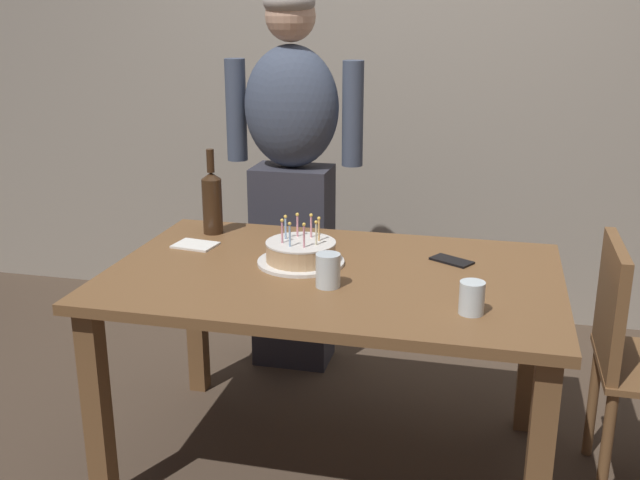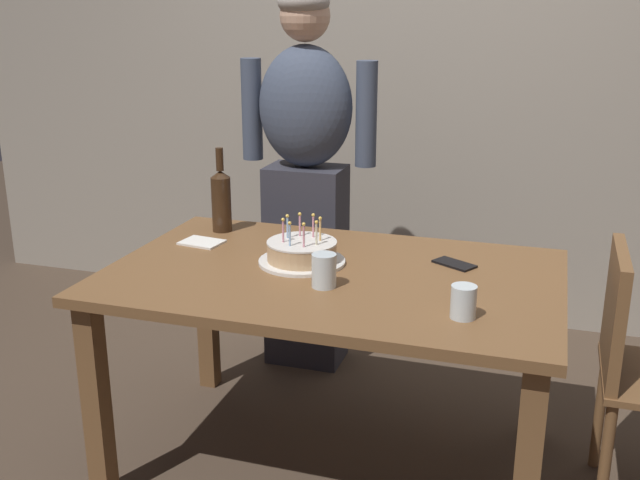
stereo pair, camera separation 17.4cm
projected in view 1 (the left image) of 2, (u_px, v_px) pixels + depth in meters
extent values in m
plane|color=#47382B|center=(332.00, 462.00, 2.70)|extent=(10.00, 10.00, 0.00)
cube|color=#9E9384|center=(400.00, 66.00, 3.75)|extent=(5.20, 0.10, 2.60)
cube|color=brown|center=(333.00, 276.00, 2.49)|extent=(1.50, 0.96, 0.03)
cube|color=brown|center=(97.00, 411.00, 2.37)|extent=(0.07, 0.07, 0.70)
cube|color=brown|center=(538.00, 470.00, 2.07)|extent=(0.07, 0.07, 0.70)
cube|color=brown|center=(197.00, 313.00, 3.13)|extent=(0.07, 0.07, 0.70)
cube|color=brown|center=(530.00, 345.00, 2.83)|extent=(0.07, 0.07, 0.70)
cylinder|color=white|center=(301.00, 262.00, 2.56)|extent=(0.30, 0.30, 0.01)
cylinder|color=tan|center=(301.00, 252.00, 2.54)|extent=(0.24, 0.24, 0.06)
cylinder|color=silver|center=(301.00, 243.00, 2.53)|extent=(0.24, 0.24, 0.01)
cylinder|color=#EAB266|center=(319.00, 230.00, 2.54)|extent=(0.01, 0.01, 0.07)
sphere|color=#F9C64C|center=(319.00, 218.00, 2.52)|extent=(0.01, 0.01, 0.01)
cylinder|color=pink|center=(311.00, 227.00, 2.57)|extent=(0.01, 0.01, 0.07)
sphere|color=#F9C64C|center=(311.00, 215.00, 2.56)|extent=(0.01, 0.01, 0.01)
cylinder|color=pink|center=(297.00, 226.00, 2.58)|extent=(0.01, 0.01, 0.07)
sphere|color=#F9C64C|center=(297.00, 214.00, 2.57)|extent=(0.01, 0.01, 0.01)
cylinder|color=#93B7DB|center=(286.00, 229.00, 2.56)|extent=(0.01, 0.01, 0.07)
sphere|color=#F9C64C|center=(285.00, 217.00, 2.54)|extent=(0.01, 0.01, 0.01)
cylinder|color=pink|center=(282.00, 233.00, 2.51)|extent=(0.01, 0.01, 0.07)
sphere|color=#F9C64C|center=(282.00, 220.00, 2.50)|extent=(0.01, 0.01, 0.01)
cylinder|color=#93B7DB|center=(290.00, 236.00, 2.47)|extent=(0.01, 0.01, 0.07)
sphere|color=#F9C64C|center=(290.00, 224.00, 2.46)|extent=(0.01, 0.01, 0.01)
cylinder|color=pink|center=(304.00, 237.00, 2.46)|extent=(0.01, 0.01, 0.07)
sphere|color=#F9C64C|center=(304.00, 224.00, 2.45)|extent=(0.01, 0.01, 0.01)
cylinder|color=beige|center=(316.00, 235.00, 2.49)|extent=(0.01, 0.01, 0.07)
sphere|color=#F9C64C|center=(316.00, 222.00, 2.48)|extent=(0.01, 0.01, 0.01)
cylinder|color=silver|center=(328.00, 270.00, 2.33)|extent=(0.08, 0.08, 0.11)
cylinder|color=silver|center=(472.00, 298.00, 2.13)|extent=(0.07, 0.07, 0.10)
cylinder|color=#382314|center=(212.00, 206.00, 2.87)|extent=(0.08, 0.08, 0.22)
cone|color=#382314|center=(211.00, 176.00, 2.84)|extent=(0.08, 0.08, 0.03)
cylinder|color=#382314|center=(210.00, 161.00, 2.82)|extent=(0.03, 0.03, 0.09)
cube|color=black|center=(452.00, 261.00, 2.57)|extent=(0.16, 0.13, 0.01)
cube|color=white|center=(195.00, 245.00, 2.74)|extent=(0.16, 0.13, 0.01)
cube|color=#33333D|center=(293.00, 266.00, 3.37)|extent=(0.34, 0.23, 0.92)
ellipsoid|color=#424C60|center=(291.00, 107.00, 3.15)|extent=(0.41, 0.27, 0.52)
sphere|color=tan|center=(290.00, 16.00, 3.04)|extent=(0.21, 0.21, 0.21)
ellipsoid|color=gray|center=(289.00, 2.00, 3.01)|extent=(0.21, 0.21, 0.12)
cylinder|color=#424C60|center=(353.00, 114.00, 3.13)|extent=(0.09, 0.09, 0.44)
cylinder|color=#424C60|center=(236.00, 110.00, 3.25)|extent=(0.09, 0.09, 0.44)
cube|color=brown|center=(611.00, 303.00, 2.39)|extent=(0.04, 0.40, 0.40)
cylinder|color=brown|center=(605.00, 455.00, 2.36)|extent=(0.04, 0.04, 0.45)
cylinder|color=brown|center=(593.00, 399.00, 2.69)|extent=(0.04, 0.04, 0.45)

